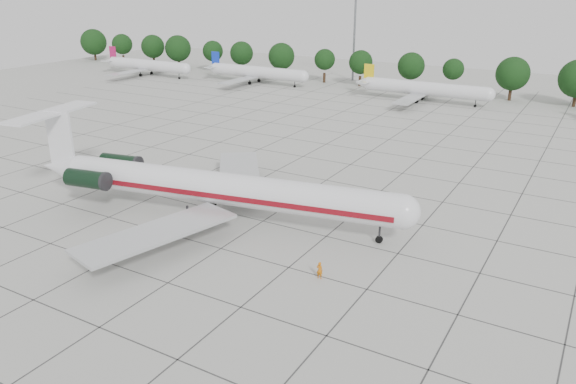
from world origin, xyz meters
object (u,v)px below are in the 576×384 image
at_px(floodlight_mast, 355,26).
at_px(bg_airliner_b, 257,72).
at_px(ground_crew, 320,270).
at_px(bg_airliner_c, 424,89).
at_px(main_airliner, 204,186).
at_px(bg_airliner_a, 147,65).

bearing_deg(floodlight_mast, bg_airliner_b, -138.67).
distance_m(ground_crew, floodlight_mast, 109.42).
relative_size(ground_crew, bg_airliner_b, 0.06).
distance_m(bg_airliner_c, floodlight_mast, 33.23).
xyz_separation_m(ground_crew, bg_airliner_c, (-16.16, 82.07, 2.07)).
xyz_separation_m(main_airliner, bg_airliner_c, (1.64, 76.07, -0.96)).
bearing_deg(ground_crew, floodlight_mast, -68.69).
distance_m(bg_airliner_a, bg_airliner_c, 78.70).
distance_m(bg_airliner_a, bg_airliner_b, 33.98).
bearing_deg(bg_airliner_c, bg_airliner_b, 178.72).
height_order(main_airliner, bg_airliner_a, main_airliner).
height_order(bg_airliner_c, floodlight_mast, floodlight_mast).
bearing_deg(main_airliner, ground_crew, -29.24).
distance_m(main_airliner, ground_crew, 19.03).
xyz_separation_m(main_airliner, bg_airliner_a, (-76.96, 72.19, -0.96)).
distance_m(bg_airliner_b, floodlight_mast, 28.54).
distance_m(main_airliner, bg_airliner_c, 76.09).
height_order(main_airliner, floodlight_mast, floodlight_mast).
distance_m(ground_crew, bg_airliner_a, 122.87).
bearing_deg(bg_airliner_c, main_airliner, -91.24).
height_order(main_airliner, bg_airliner_b, main_airliner).
bearing_deg(bg_airliner_b, ground_crew, -53.65).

